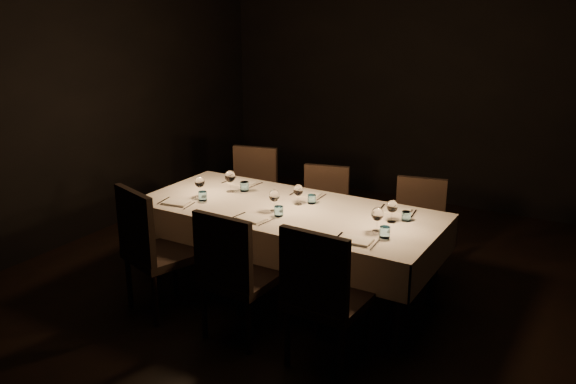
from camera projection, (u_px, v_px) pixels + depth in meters
The scene contains 14 objects.
room at pixel (288, 120), 4.80m from camera, with size 5.01×6.01×3.01m.
dining_table at pixel (288, 216), 5.04m from camera, with size 2.52×1.12×0.76m.
chair_near_left at pixel (153, 246), 4.75m from camera, with size 0.63×0.63×1.05m.
place_setting_near_left at pixel (193, 192), 5.21m from camera, with size 0.34×0.40×0.18m.
chair_near_center at pixel (234, 271), 4.37m from camera, with size 0.50×0.50×1.00m.
place_setting_near_center at pixel (269, 206), 4.85m from camera, with size 0.34×0.40×0.18m.
chair_near_right at pixel (323, 293), 4.02m from camera, with size 0.51×0.51×1.03m.
place_setting_near_right at pixel (373, 226), 4.42m from camera, with size 0.35×0.41×0.19m.
chair_far_left at pixel (252, 191), 6.21m from camera, with size 0.55×0.55×0.97m.
place_setting_far_left at pixel (237, 181), 5.49m from camera, with size 0.36×0.42×0.20m.
chair_far_center at pixel (324, 209), 5.79m from camera, with size 0.53×0.53×0.90m.
place_setting_far_center at pixel (304, 194), 5.16m from camera, with size 0.32×0.40×0.17m.
chair_far_right at pixel (418, 225), 5.37m from camera, with size 0.52×0.52×0.91m.
place_setting_far_right at pixel (397, 210), 4.76m from camera, with size 0.33×0.40×0.18m.
Camera 1 is at (2.40, -4.09, 2.43)m, focal length 38.00 mm.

